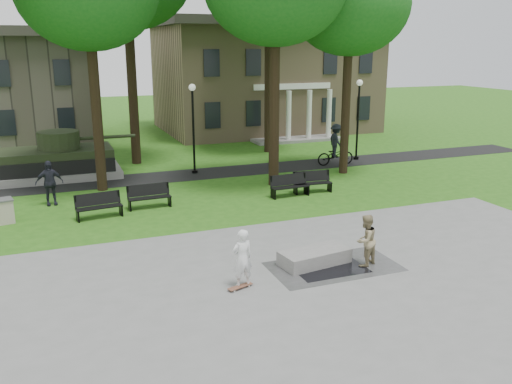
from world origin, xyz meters
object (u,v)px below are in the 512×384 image
concrete_block (315,257)px  park_bench_0 (99,205)px  cyclist (336,148)px  trash_bin (4,211)px  friend_watching (366,240)px  skateboarder (242,258)px

concrete_block → park_bench_0: 9.39m
concrete_block → cyclist: bearing=58.3°
concrete_block → cyclist: 14.87m
park_bench_0 → trash_bin: park_bench_0 is taller
concrete_block → friend_watching: bearing=-25.3°
friend_watching → trash_bin: size_ratio=1.71×
friend_watching → park_bench_0: bearing=-71.1°
friend_watching → cyclist: (6.39, 13.30, 0.13)m
concrete_block → skateboarder: bearing=-164.5°
concrete_block → park_bench_0: size_ratio=1.19×
skateboarder → park_bench_0: bearing=-77.9°
park_bench_0 → cyclist: bearing=13.7°
skateboarder → park_bench_0: size_ratio=0.93×
trash_bin → cyclist: bearing=15.2°
friend_watching → concrete_block: bearing=-48.4°
cyclist → trash_bin: cyclist is taller
trash_bin → park_bench_0: bearing=-10.4°
concrete_block → park_bench_0: park_bench_0 is taller
friend_watching → park_bench_0: friend_watching is taller
cyclist → trash_bin: (-17.09, -4.64, -0.48)m
friend_watching → park_bench_0: 10.81m
friend_watching → trash_bin: bearing=-62.1°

